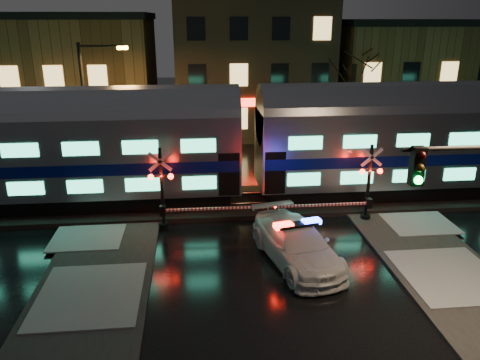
# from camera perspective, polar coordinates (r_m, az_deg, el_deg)

# --- Properties ---
(ground) EXTENTS (120.00, 120.00, 0.00)m
(ground) POSITION_cam_1_polar(r_m,az_deg,el_deg) (19.77, 2.95, -8.35)
(ground) COLOR black
(ground) RESTS_ON ground
(ballast) EXTENTS (90.00, 4.20, 0.24)m
(ballast) POSITION_cam_1_polar(r_m,az_deg,el_deg) (24.23, 1.21, -2.65)
(ballast) COLOR black
(ballast) RESTS_ON ground
(sidewalk_left) EXTENTS (4.00, 20.00, 0.12)m
(sidewalk_left) POSITION_cam_1_polar(r_m,az_deg,el_deg) (14.99, -20.14, -19.44)
(sidewalk_left) COLOR #2D2D2D
(sidewalk_left) RESTS_ON ground
(building_left) EXTENTS (14.00, 10.00, 9.00)m
(building_left) POSITION_cam_1_polar(r_m,az_deg,el_deg) (40.90, -20.62, 11.50)
(building_left) COLOR brown
(building_left) RESTS_ON ground
(building_mid) EXTENTS (12.00, 11.00, 11.50)m
(building_mid) POSITION_cam_1_polar(r_m,az_deg,el_deg) (40.24, 1.12, 14.37)
(building_mid) COLOR brown
(building_mid) RESTS_ON ground
(building_right) EXTENTS (12.00, 10.00, 8.50)m
(building_right) POSITION_cam_1_polar(r_m,az_deg,el_deg) (43.41, 18.88, 11.74)
(building_right) COLOR brown
(building_right) RESTS_ON ground
(train) EXTENTS (51.00, 3.12, 5.92)m
(train) POSITION_cam_1_polar(r_m,az_deg,el_deg) (23.20, 1.06, 4.84)
(train) COLOR black
(train) RESTS_ON ballast
(police_car) EXTENTS (3.34, 5.77, 1.74)m
(police_car) POSITION_cam_1_polar(r_m,az_deg,el_deg) (18.53, 6.92, -7.71)
(police_car) COLOR silver
(police_car) RESTS_ON ground
(crossing_signal_right) EXTENTS (5.24, 0.63, 3.71)m
(crossing_signal_right) POSITION_cam_1_polar(r_m,az_deg,el_deg) (22.37, 14.54, -1.33)
(crossing_signal_right) COLOR black
(crossing_signal_right) RESTS_ON ground
(crossing_signal_left) EXTENTS (5.38, 0.64, 3.81)m
(crossing_signal_left) POSITION_cam_1_polar(r_m,az_deg,el_deg) (21.06, -8.48, -2.08)
(crossing_signal_left) COLOR black
(crossing_signal_left) RESTS_ON ground
(streetlight) EXTENTS (2.64, 0.28, 7.91)m
(streetlight) POSITION_cam_1_polar(r_m,az_deg,el_deg) (27.31, -17.82, 8.64)
(streetlight) COLOR black
(streetlight) RESTS_ON ground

